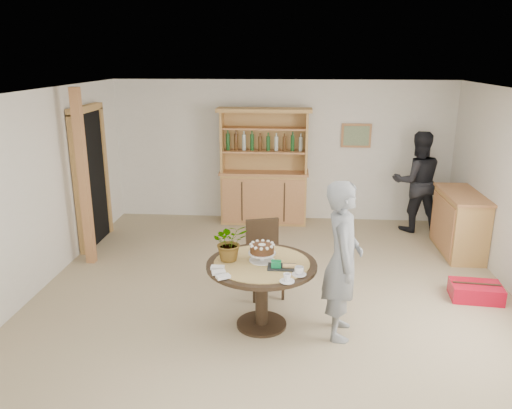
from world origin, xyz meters
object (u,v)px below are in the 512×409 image
Objects in this scene: dining_chair at (264,253)px; adult_person at (417,182)px; sideboard at (460,223)px; dining_table at (262,276)px; red_suitcase at (476,291)px; hutch at (264,185)px; teen_boy at (342,260)px.

adult_person is at bearing 30.11° from dining_chair.
dining_chair is (-2.87, -1.56, 0.06)m from sideboard.
dining_table is at bearing -104.93° from dining_chair.
dining_chair reaches higher than dining_table.
red_suitcase is (2.60, 0.83, -0.50)m from dining_table.
dining_chair is 3.54m from adult_person.
dining_table is 0.83m from dining_chair.
hutch is at bearing 157.79° from sideboard.
adult_person is at bearing -5.31° from hutch.
red_suitcase is at bearing -58.34° from teen_boy.
sideboard is (3.04, -1.24, -0.22)m from hutch.
dining_table is at bearing -156.86° from red_suitcase.
dining_table is 0.70× the size of adult_person.
hutch is at bearing -10.11° from adult_person.
sideboard is 1.62m from red_suitcase.
hutch is 1.19× the size of adult_person.
adult_person is at bearing 54.69° from dining_table.
teen_boy is (-1.99, -2.49, 0.38)m from sideboard.
teen_boy is at bearing -128.67° from sideboard.
sideboard is at bearing 86.70° from red_suitcase.
red_suitcase is at bearing 89.71° from adult_person.
dining_chair is at bearing -174.46° from red_suitcase.
adult_person is at bearing 99.95° from red_suitcase.
teen_boy is 2.12m from red_suitcase.
sideboard is 1.98× the size of red_suitcase.
hutch is 1.70× the size of dining_table.
red_suitcase is at bearing -98.74° from sideboard.
sideboard is at bearing -34.96° from teen_boy.
sideboard is 0.74× the size of teen_boy.
adult_person is at bearing -20.25° from teen_boy.
teen_boy reaches higher than dining_chair.
dining_table is 1.27× the size of dining_chair.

